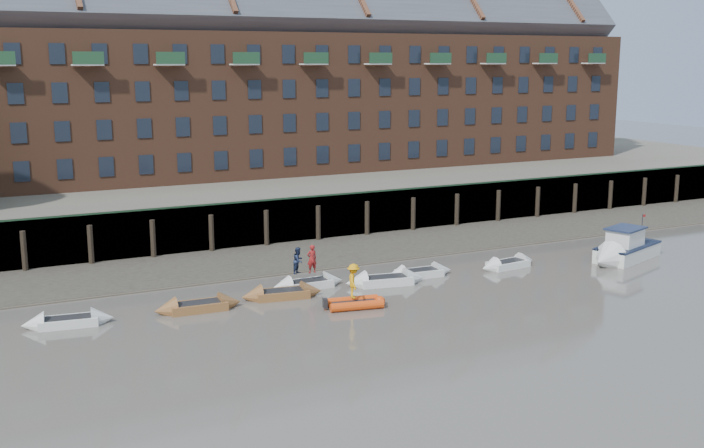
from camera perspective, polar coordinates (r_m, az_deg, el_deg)
ground at (r=40.73m, az=7.69°, el=-7.41°), size 220.00×220.00×0.00m
foreshore at (r=55.94m, az=-2.65°, el=-2.12°), size 110.00×8.00×0.50m
mud_band at (r=52.93m, az=-1.17°, el=-2.89°), size 110.00×1.60×0.10m
river_wall at (r=59.55m, az=-4.36°, el=0.26°), size 110.00×1.23×3.30m
bank_terrace at (r=72.17m, az=-8.43°, el=2.14°), size 110.00×28.00×3.20m
apartment_terrace at (r=72.20m, az=-8.94°, el=11.07°), size 80.60×15.56×20.98m
rowboat_0 at (r=43.52m, az=-19.06°, el=-6.40°), size 4.53×1.85×1.28m
rowboat_1 at (r=44.30m, az=-10.61°, el=-5.63°), size 4.67×1.59×1.33m
rowboat_2 at (r=45.96m, az=-4.87°, el=-4.85°), size 4.70×1.98×1.32m
rowboat_3 at (r=47.88m, az=-3.08°, el=-4.17°), size 4.42×1.31×1.28m
rowboat_4 at (r=48.52m, az=2.33°, el=-3.92°), size 5.03×2.23×1.41m
rowboat_5 at (r=50.38m, az=4.68°, el=-3.40°), size 4.44×1.56×1.27m
rowboat_6 at (r=53.30m, az=10.76°, el=-2.75°), size 4.42×1.74×1.25m
rib_tender at (r=44.14m, az=0.33°, el=-5.49°), size 3.25×1.97×0.55m
motor_launch at (r=56.46m, az=18.05°, el=-1.81°), size 7.14×4.39×2.80m
person_rower_a at (r=47.60m, az=-2.80°, el=-2.43°), size 0.63×0.43×1.67m
person_rower_b at (r=47.49m, az=-3.74°, el=-2.54°), size 0.96×0.94×1.56m
person_rib_crew at (r=43.85m, az=0.11°, el=-3.96°), size 1.08×1.37×1.86m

